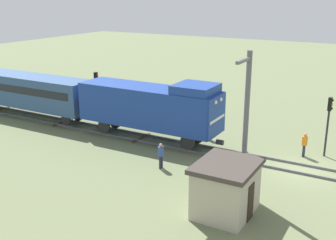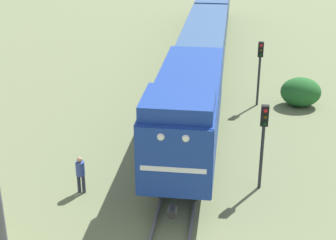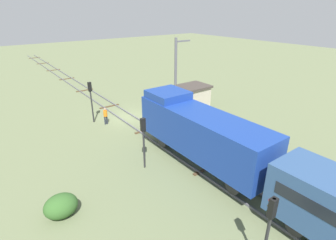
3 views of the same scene
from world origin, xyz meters
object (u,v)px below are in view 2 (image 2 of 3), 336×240
object	(u,v)px
traffic_signal_mid	(263,131)
worker_by_signal	(80,172)
passenger_car_trailing	(214,3)
traffic_signal_far	(260,62)
locomotive	(187,109)
passenger_car_leading	(205,41)

from	to	relation	value
traffic_signal_mid	worker_by_signal	xyz separation A→B (m)	(-7.60, -1.37, -1.71)
passenger_car_trailing	traffic_signal_far	bearing A→B (deg)	-79.73
locomotive	traffic_signal_mid	world-z (taller)	locomotive
locomotive	passenger_car_trailing	bearing A→B (deg)	90.00
traffic_signal_mid	traffic_signal_far	distance (m)	10.01
passenger_car_leading	traffic_signal_far	world-z (taller)	traffic_signal_far
passenger_car_leading	passenger_car_trailing	world-z (taller)	same
passenger_car_trailing	worker_by_signal	bearing A→B (deg)	-97.65
passenger_car_leading	traffic_signal_far	size ratio (longest dim) A/B	3.53
traffic_signal_far	worker_by_signal	xyz separation A→B (m)	(-7.80, -11.38, -1.77)
passenger_car_trailing	traffic_signal_mid	bearing A→B (deg)	-83.51
passenger_car_leading	worker_by_signal	bearing A→B (deg)	-104.15
traffic_signal_mid	passenger_car_trailing	bearing A→B (deg)	96.49
worker_by_signal	passenger_car_trailing	bearing A→B (deg)	71.51
traffic_signal_far	locomotive	bearing A→B (deg)	-114.07
passenger_car_trailing	locomotive	bearing A→B (deg)	-90.00
traffic_signal_far	passenger_car_leading	bearing A→B (deg)	124.30
worker_by_signal	passenger_car_leading	bearing A→B (deg)	65.01
passenger_car_trailing	worker_by_signal	distance (m)	31.58
traffic_signal_far	worker_by_signal	size ratio (longest dim) A/B	2.33
passenger_car_leading	worker_by_signal	world-z (taller)	passenger_car_leading
passenger_car_trailing	traffic_signal_far	size ratio (longest dim) A/B	3.53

